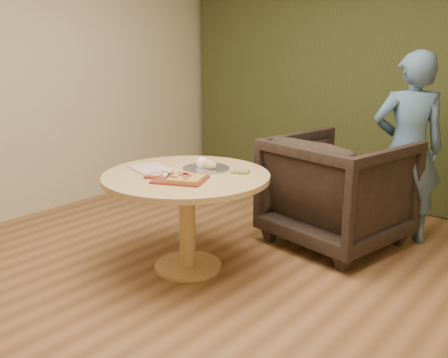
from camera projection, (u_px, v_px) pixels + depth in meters
room_shell at (185, 92)px, 2.92m from camera, size 5.04×6.04×2.84m
curtain at (382, 71)px, 5.09m from camera, size 4.80×0.14×2.78m
pedestal_table at (187, 192)px, 3.70m from camera, size 1.23×1.23×0.75m
pizza_paddle at (179, 179)px, 3.48m from camera, size 0.47×0.40×0.01m
flatbread_pizza at (186, 178)px, 3.44m from camera, size 0.29×0.29×0.04m
cutlery_roll at (166, 174)px, 3.54m from camera, size 0.13×0.18×0.03m
newspaper at (150, 168)px, 3.80m from camera, size 0.36×0.32×0.01m
serving_tray at (206, 169)px, 3.78m from camera, size 0.36×0.36×0.02m
bread_roll at (205, 164)px, 3.77m from camera, size 0.19×0.09×0.09m
green_packet at (240, 172)px, 3.68m from camera, size 0.15×0.14×0.02m
armchair at (338, 185)px, 4.22m from camera, size 1.16×1.11×1.03m
person_standing at (408, 149)px, 4.19m from camera, size 0.71×0.65×1.63m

